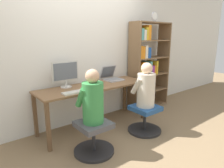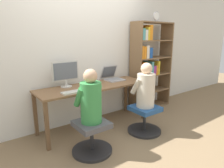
# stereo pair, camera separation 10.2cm
# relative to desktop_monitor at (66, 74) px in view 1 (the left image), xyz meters

# --- Properties ---
(ground_plane) EXTENTS (14.00, 14.00, 0.00)m
(ground_plane) POSITION_rel_desktop_monitor_xyz_m (0.42, -0.48, -0.94)
(ground_plane) COLOR #846B4C
(wall_back) EXTENTS (10.00, 0.05, 2.60)m
(wall_back) POSITION_rel_desktop_monitor_xyz_m (0.42, 0.19, 0.36)
(wall_back) COLOR silver
(wall_back) RESTS_ON ground_plane
(desk) EXTENTS (1.90, 0.60, 0.72)m
(desk) POSITION_rel_desktop_monitor_xyz_m (0.42, -0.18, -0.30)
(desk) COLOR brown
(desk) RESTS_ON ground_plane
(desktop_monitor) EXTENTS (0.44, 0.18, 0.41)m
(desktop_monitor) POSITION_rel_desktop_monitor_xyz_m (0.00, 0.00, 0.00)
(desktop_monitor) COLOR beige
(desktop_monitor) RESTS_ON desk
(laptop) EXTENTS (0.32, 0.37, 0.26)m
(laptop) POSITION_rel_desktop_monitor_xyz_m (0.92, -0.01, -0.17)
(laptop) COLOR #B7B7BC
(laptop) RESTS_ON desk
(keyboard) EXTENTS (0.42, 0.14, 0.03)m
(keyboard) POSITION_rel_desktop_monitor_xyz_m (-0.02, -0.37, -0.21)
(keyboard) COLOR silver
(keyboard) RESTS_ON desk
(computer_mouse_by_keyboard) EXTENTS (0.06, 0.10, 0.04)m
(computer_mouse_by_keyboard) POSITION_rel_desktop_monitor_xyz_m (0.26, -0.37, -0.20)
(computer_mouse_by_keyboard) COLOR #99999E
(computer_mouse_by_keyboard) RESTS_ON desk
(office_chair_left) EXTENTS (0.54, 0.54, 0.43)m
(office_chair_left) POSITION_rel_desktop_monitor_xyz_m (-0.04, -0.83, -0.73)
(office_chair_left) COLOR #262628
(office_chair_left) RESTS_ON ground_plane
(office_chair_right) EXTENTS (0.54, 0.54, 0.43)m
(office_chair_right) POSITION_rel_desktop_monitor_xyz_m (0.94, -0.83, -0.73)
(office_chair_right) COLOR #262628
(office_chair_right) RESTS_ON ground_plane
(person_at_monitor) EXTENTS (0.33, 0.32, 0.69)m
(person_at_monitor) POSITION_rel_desktop_monitor_xyz_m (-0.04, -0.82, -0.20)
(person_at_monitor) COLOR #388C47
(person_at_monitor) RESTS_ON office_chair_left
(person_at_laptop) EXTENTS (0.34, 0.33, 0.69)m
(person_at_laptop) POSITION_rel_desktop_monitor_xyz_m (0.94, -0.82, -0.21)
(person_at_laptop) COLOR beige
(person_at_laptop) RESTS_ON office_chair_right
(bookshelf) EXTENTS (0.94, 0.34, 1.79)m
(bookshelf) POSITION_rel_desktop_monitor_xyz_m (1.77, -0.07, -0.09)
(bookshelf) COLOR brown
(bookshelf) RESTS_ON ground_plane
(desk_clock) EXTENTS (0.17, 0.03, 0.19)m
(desk_clock) POSITION_rel_desktop_monitor_xyz_m (1.88, -0.15, 0.95)
(desk_clock) COLOR #B2B2B7
(desk_clock) RESTS_ON bookshelf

